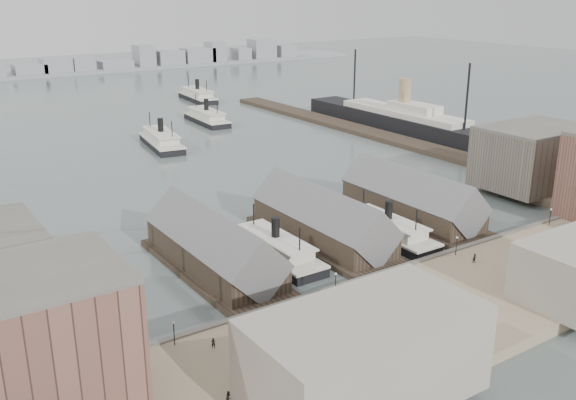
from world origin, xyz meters
TOP-DOWN VIEW (x-y plane):
  - ground at (0.00, 0.00)m, footprint 900.00×900.00m
  - quay at (0.00, -20.00)m, footprint 180.00×30.00m
  - seawall at (0.00, -5.20)m, footprint 180.00×1.20m
  - east_wharf at (78.00, 90.00)m, footprint 10.00×180.00m
  - ferry_shed_west at (-26.00, 16.88)m, footprint 14.00×42.00m
  - ferry_shed_center at (0.00, 16.88)m, footprint 14.00×42.00m
  - ferry_shed_east at (26.00, 16.88)m, footprint 14.00×42.00m
  - warehouse_east_back at (68.00, 15.00)m, footprint 28.00×20.00m
  - street_bldg_west at (-30.00, -32.00)m, footprint 30.00×16.00m
  - lamp_post_far_w at (-45.00, -7.00)m, footprint 0.44×0.44m
  - lamp_post_near_w at (-15.00, -7.00)m, footprint 0.44×0.44m
  - lamp_post_near_e at (15.00, -7.00)m, footprint 0.44×0.44m
  - lamp_post_far_e at (45.00, -7.00)m, footprint 0.44×0.44m
  - far_shore at (-2.07, 334.14)m, footprint 500.00×40.00m
  - ferry_docked_west at (-13.00, 15.10)m, footprint 7.86×26.20m
  - ferry_docked_east at (13.00, 10.54)m, footprint 7.74×25.80m
  - ferry_open_near at (6.18, 116.96)m, footprint 13.09×30.62m
  - ferry_open_mid at (37.71, 144.95)m, footprint 10.51×29.48m
  - ferry_open_far at (58.76, 195.80)m, footprint 11.62×31.11m
  - ocean_steamer at (92.00, 88.58)m, footprint 13.70×100.13m
  - horse_cart_left at (-28.77, -12.00)m, footprint 4.85×3.22m
  - horse_cart_center at (-14.85, -16.92)m, footprint 4.65×3.63m
  - horse_cart_right at (16.99, -23.89)m, footprint 4.79×2.49m
  - pedestrian_0 at (-40.65, -10.95)m, footprint 0.72×0.62m
  - pedestrian_1 at (-45.15, -23.81)m, footprint 1.12×1.08m
  - pedestrian_2 at (-27.18, -13.32)m, footprint 1.23×1.09m
  - pedestrian_3 at (-12.42, -25.60)m, footprint 1.08×0.96m
  - pedestrian_4 at (-7.80, -17.86)m, footprint 1.02×0.95m
  - pedestrian_5 at (13.51, -22.25)m, footprint 0.73×0.77m
  - pedestrian_6 at (15.25, -11.54)m, footprint 0.99×0.83m
  - pedestrian_7 at (24.33, -22.76)m, footprint 1.28×1.09m

SIDE VIEW (x-z plane):
  - ground at x=0.00m, z-range 0.00..0.00m
  - east_wharf at x=78.00m, z-range 0.00..1.60m
  - quay at x=0.00m, z-range 0.00..2.00m
  - seawall at x=0.00m, z-range 0.00..2.30m
  - ferry_docked_east at x=13.00m, z-range -2.45..6.77m
  - ferry_docked_west at x=-13.00m, z-range -2.49..6.87m
  - ferry_open_mid at x=37.71m, z-range -2.75..7.60m
  - ferry_open_near at x=6.18m, z-range -2.81..7.77m
  - ferry_open_far at x=58.76m, z-range -2.89..7.99m
  - horse_cart_center at x=-14.85m, z-range 2.02..3.56m
  - horse_cart_right at x=16.99m, z-range 2.01..3.59m
  - pedestrian_2 at x=-27.18m, z-range 2.00..3.66m
  - pedestrian_0 at x=-40.65m, z-range 2.00..3.67m
  - horse_cart_left at x=-28.77m, z-range 2.00..3.69m
  - pedestrian_5 at x=13.51m, z-range 2.00..3.71m
  - pedestrian_7 at x=24.33m, z-range 2.00..3.72m
  - pedestrian_4 at x=-7.80m, z-range 2.00..3.75m
  - pedestrian_3 at x=-12.42m, z-range 2.00..3.76m
  - pedestrian_1 at x=-45.15m, z-range 2.00..3.82m
  - pedestrian_6 at x=15.25m, z-range 2.00..3.82m
  - far_shore at x=-2.07m, z-range -3.96..11.77m
  - ocean_steamer at x=92.00m, z-range -5.71..14.32m
  - ferry_shed_west at x=-26.00m, z-range -1.66..10.94m
  - ferry_shed_center at x=0.00m, z-range -1.66..10.94m
  - ferry_shed_east at x=26.00m, z-range -1.66..10.94m
  - lamp_post_far_w at x=-45.00m, z-range 2.75..6.67m
  - lamp_post_near_w at x=-15.00m, z-range 2.75..6.67m
  - lamp_post_near_e at x=15.00m, z-range 2.75..6.67m
  - lamp_post_far_e at x=45.00m, z-range 2.75..6.67m
  - street_bldg_west at x=-30.00m, z-range 2.00..14.00m
  - warehouse_east_back at x=68.00m, z-range 2.00..17.00m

